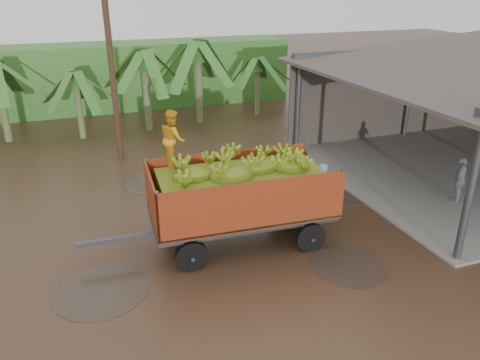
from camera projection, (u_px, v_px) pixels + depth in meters
name	position (u px, v px, depth m)	size (l,w,h in m)	color
ground	(221.00, 230.00, 13.79)	(100.00, 100.00, 0.00)	black
hedge_north	(98.00, 77.00, 26.27)	(22.00, 3.00, 3.60)	#2D661E
banana_trailer	(240.00, 193.00, 12.65)	(6.89, 2.66, 3.79)	#C13F1B
man_blue	(320.00, 190.00, 14.28)	(0.64, 0.42, 1.75)	#6F7DCA
man_grey	(459.00, 180.00, 15.20)	(0.93, 0.39, 1.58)	gray
utility_pole	(111.00, 62.00, 17.94)	(1.20, 0.24, 7.72)	#47301E
banana_plants	(31.00, 122.00, 17.61)	(24.15, 20.49, 4.37)	#2D661E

